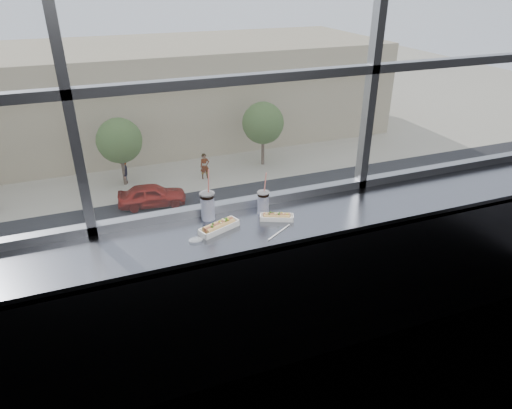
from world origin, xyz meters
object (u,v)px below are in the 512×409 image
object	(u,v)px
soda_cup_right	(263,202)
tree_center	(119,141)
wrapper	(196,240)
car_near_e	(364,220)
car_near_d	(262,238)
tree_right	(263,123)
hotdog_tray_right	(277,217)
soda_cup_left	(208,205)
pedestrian_b	(124,168)
car_near_c	(119,268)
loose_straw	(279,232)
hotdog_tray_left	(219,226)
car_far_b	(152,192)
pedestrian_c	(205,164)

from	to	relation	value
soda_cup_right	tree_center	distance (m)	29.54
wrapper	car_near_e	size ratio (longest dim) A/B	0.02
car_near_d	tree_center	bearing A→B (deg)	32.76
car_near_e	tree_right	size ratio (longest dim) A/B	1.18
hotdog_tray_right	car_near_e	size ratio (longest dim) A/B	0.04
soda_cup_left	soda_cup_right	world-z (taller)	soda_cup_left
soda_cup_left	pedestrian_b	world-z (taller)	soda_cup_left
car_near_c	loose_straw	bearing A→B (deg)	-174.38
hotdog_tray_right	soda_cup_right	bearing A→B (deg)	138.45
hotdog_tray_left	tree_right	distance (m)	31.78
soda_cup_left	car_far_b	bearing A→B (deg)	84.25
wrapper	soda_cup_left	bearing A→B (deg)	59.12
wrapper	car_near_e	world-z (taller)	wrapper
soda_cup_right	car_near_e	distance (m)	23.34
soda_cup_right	car_far_b	xyz separation A→B (m)	(2.05, 24.15, -11.17)
hotdog_tray_right	car_far_b	world-z (taller)	hotdog_tray_right
loose_straw	wrapper	distance (m)	0.54
hotdog_tray_right	wrapper	world-z (taller)	hotdog_tray_right
hotdog_tray_left	pedestrian_c	bearing A→B (deg)	54.43
tree_center	loose_straw	bearing A→B (deg)	-91.56
car_near_d	tree_right	xyz separation A→B (m)	(4.78, 12.00, 2.15)
soda_cup_left	car_near_d	bearing A→B (deg)	66.96
hotdog_tray_right	soda_cup_right	size ratio (longest dim) A/B	0.76
hotdog_tray_left	soda_cup_right	bearing A→B (deg)	-4.12
soda_cup_left	car_near_d	size ratio (longest dim) A/B	0.05
car_near_c	pedestrian_b	xyz separation A→B (m)	(1.58, 12.22, 0.05)
soda_cup_left	car_far_b	world-z (taller)	soda_cup_left
car_near_e	tree_right	world-z (taller)	tree_right
soda_cup_right	car_near_d	size ratio (longest dim) A/B	0.05
wrapper	pedestrian_c	bearing A→B (deg)	75.89
car_far_b	tree_right	distance (m)	10.29
loose_straw	car_near_c	distance (m)	19.78
soda_cup_left	car_far_b	size ratio (longest dim) A/B	0.06
tree_center	car_near_e	bearing A→B (deg)	-45.33
wrapper	tree_center	world-z (taller)	wrapper
soda_cup_right	soda_cup_left	bearing A→B (deg)	170.85
soda_cup_right	loose_straw	world-z (taller)	soda_cup_right
hotdog_tray_right	tree_right	size ratio (longest dim) A/B	0.05
hotdog_tray_right	wrapper	distance (m)	0.59
loose_straw	car_far_b	distance (m)	26.90
wrapper	loose_straw	bearing A→B (deg)	-9.56
car_far_b	pedestrian_b	xyz separation A→B (m)	(-1.24, 4.22, 0.14)
loose_straw	tree_right	xyz separation A→B (m)	(11.24, 28.43, -8.76)
loose_straw	hotdog_tray_right	bearing A→B (deg)	40.04
tree_right	car_far_b	bearing A→B (deg)	-156.49
car_near_e	hotdog_tray_left	bearing A→B (deg)	136.38
wrapper	pedestrian_b	xyz separation A→B (m)	(1.34, 28.56, -10.95)
loose_straw	pedestrian_b	xyz separation A→B (m)	(0.81, 28.65, -10.94)
tree_right	car_near_d	bearing A→B (deg)	-111.71
pedestrian_c	tree_right	world-z (taller)	tree_right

